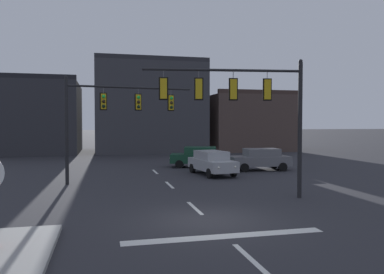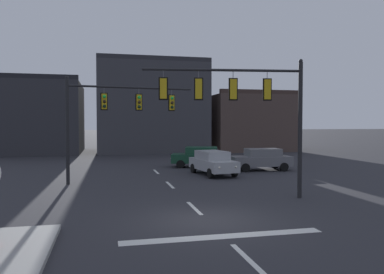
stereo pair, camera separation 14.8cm
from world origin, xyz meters
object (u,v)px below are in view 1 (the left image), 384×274
(signal_mast_near_side, at_px, (245,100))
(car_lot_farside, at_px, (199,156))
(car_lot_middle, at_px, (260,159))
(car_lot_nearside, at_px, (212,162))
(signal_mast_far_side, at_px, (111,110))

(signal_mast_near_side, distance_m, car_lot_farside, 13.36)
(car_lot_middle, relative_size, car_lot_farside, 0.96)
(signal_mast_near_side, bearing_deg, car_lot_nearside, 84.32)
(car_lot_nearside, distance_m, car_lot_farside, 4.60)
(signal_mast_near_side, distance_m, signal_mast_far_side, 8.71)
(signal_mast_near_side, bearing_deg, car_lot_middle, 62.81)
(signal_mast_far_side, bearing_deg, car_lot_nearside, 14.75)
(signal_mast_near_side, bearing_deg, car_lot_farside, 85.14)
(signal_mast_far_side, bearing_deg, car_lot_farside, 42.44)
(car_lot_farside, bearing_deg, signal_mast_near_side, -94.86)
(signal_mast_near_side, xyz_separation_m, car_lot_nearside, (0.82, 8.20, -3.68))
(car_lot_nearside, xyz_separation_m, car_lot_middle, (4.20, 1.57, 0.00))
(signal_mast_near_side, relative_size, car_lot_middle, 1.61)
(signal_mast_near_side, height_order, signal_mast_far_side, signal_mast_near_side)
(car_lot_nearside, xyz_separation_m, car_lot_farside, (0.27, 4.60, 0.00))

